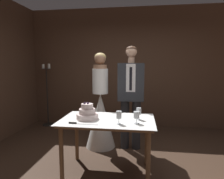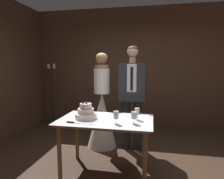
{
  "view_description": "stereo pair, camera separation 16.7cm",
  "coord_description": "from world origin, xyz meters",
  "px_view_note": "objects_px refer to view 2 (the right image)",
  "views": [
    {
      "loc": [
        0.23,
        -2.6,
        1.51
      ],
      "look_at": [
        -0.21,
        0.46,
        1.13
      ],
      "focal_mm": 32.0,
      "sensor_mm": 36.0,
      "label": 1
    },
    {
      "loc": [
        0.39,
        -2.58,
        1.51
      ],
      "look_at": [
        -0.21,
        0.46,
        1.13
      ],
      "focal_mm": 32.0,
      "sensor_mm": 36.0,
      "label": 2
    }
  ],
  "objects_px": {
    "cake_table": "(106,126)",
    "bride": "(102,113)",
    "tiered_cake": "(86,113)",
    "wine_glass_far": "(137,112)",
    "wine_glass_near": "(116,116)",
    "groom": "(132,93)",
    "wine_glass_middle": "(134,116)",
    "candle_stand": "(52,97)",
    "cake_knife": "(75,123)"
  },
  "relations": [
    {
      "from": "wine_glass_far",
      "to": "bride",
      "type": "bearing_deg",
      "value": 130.36
    },
    {
      "from": "wine_glass_near",
      "to": "wine_glass_far",
      "type": "relative_size",
      "value": 1.02
    },
    {
      "from": "wine_glass_far",
      "to": "wine_glass_near",
      "type": "bearing_deg",
      "value": -134.92
    },
    {
      "from": "tiered_cake",
      "to": "wine_glass_near",
      "type": "height_order",
      "value": "tiered_cake"
    },
    {
      "from": "bride",
      "to": "wine_glass_middle",
      "type": "bearing_deg",
      "value": -56.44
    },
    {
      "from": "tiered_cake",
      "to": "cake_table",
      "type": "bearing_deg",
      "value": 5.12
    },
    {
      "from": "bride",
      "to": "candle_stand",
      "type": "relative_size",
      "value": 1.12
    },
    {
      "from": "wine_glass_near",
      "to": "wine_glass_far",
      "type": "height_order",
      "value": "wine_glass_near"
    },
    {
      "from": "wine_glass_middle",
      "to": "wine_glass_far",
      "type": "xyz_separation_m",
      "value": [
        0.03,
        0.19,
        0.01
      ]
    },
    {
      "from": "cake_table",
      "to": "cake_knife",
      "type": "height_order",
      "value": "cake_knife"
    },
    {
      "from": "wine_glass_far",
      "to": "cake_table",
      "type": "bearing_deg",
      "value": -173.42
    },
    {
      "from": "wine_glass_near",
      "to": "bride",
      "type": "relative_size",
      "value": 0.1
    },
    {
      "from": "cake_table",
      "to": "tiered_cake",
      "type": "height_order",
      "value": "tiered_cake"
    },
    {
      "from": "cake_table",
      "to": "groom",
      "type": "xyz_separation_m",
      "value": [
        0.28,
        0.87,
        0.35
      ]
    },
    {
      "from": "tiered_cake",
      "to": "bride",
      "type": "xyz_separation_m",
      "value": [
        0.0,
        0.9,
        -0.22
      ]
    },
    {
      "from": "groom",
      "to": "cake_table",
      "type": "bearing_deg",
      "value": -107.54
    },
    {
      "from": "wine_glass_middle",
      "to": "candle_stand",
      "type": "relative_size",
      "value": 0.1
    },
    {
      "from": "tiered_cake",
      "to": "bride",
      "type": "bearing_deg",
      "value": 89.83
    },
    {
      "from": "cake_table",
      "to": "wine_glass_near",
      "type": "xyz_separation_m",
      "value": [
        0.18,
        -0.2,
        0.2
      ]
    },
    {
      "from": "wine_glass_middle",
      "to": "wine_glass_far",
      "type": "distance_m",
      "value": 0.19
    },
    {
      "from": "cake_knife",
      "to": "wine_glass_far",
      "type": "xyz_separation_m",
      "value": [
        0.76,
        0.32,
        0.1
      ]
    },
    {
      "from": "wine_glass_near",
      "to": "groom",
      "type": "bearing_deg",
      "value": 84.85
    },
    {
      "from": "cake_table",
      "to": "tiered_cake",
      "type": "bearing_deg",
      "value": -174.88
    },
    {
      "from": "tiered_cake",
      "to": "groom",
      "type": "xyz_separation_m",
      "value": [
        0.55,
        0.9,
        0.17
      ]
    },
    {
      "from": "tiered_cake",
      "to": "wine_glass_near",
      "type": "xyz_separation_m",
      "value": [
        0.46,
        -0.17,
        0.03
      ]
    },
    {
      "from": "tiered_cake",
      "to": "groom",
      "type": "relative_size",
      "value": 0.16
    },
    {
      "from": "cake_knife",
      "to": "groom",
      "type": "distance_m",
      "value": 1.32
    },
    {
      "from": "wine_glass_near",
      "to": "wine_glass_middle",
      "type": "bearing_deg",
      "value": 14.2
    },
    {
      "from": "tiered_cake",
      "to": "wine_glass_middle",
      "type": "relative_size",
      "value": 1.94
    },
    {
      "from": "cake_table",
      "to": "tiered_cake",
      "type": "distance_m",
      "value": 0.33
    },
    {
      "from": "wine_glass_middle",
      "to": "groom",
      "type": "distance_m",
      "value": 1.03
    },
    {
      "from": "cake_knife",
      "to": "wine_glass_near",
      "type": "relative_size",
      "value": 2.31
    },
    {
      "from": "wine_glass_near",
      "to": "candle_stand",
      "type": "xyz_separation_m",
      "value": [
        -2.03,
        2.18,
        -0.19
      ]
    },
    {
      "from": "cake_table",
      "to": "candle_stand",
      "type": "distance_m",
      "value": 2.72
    },
    {
      "from": "tiered_cake",
      "to": "cake_knife",
      "type": "distance_m",
      "value": 0.26
    },
    {
      "from": "wine_glass_middle",
      "to": "wine_glass_near",
      "type": "bearing_deg",
      "value": -165.8
    },
    {
      "from": "wine_glass_near",
      "to": "wine_glass_far",
      "type": "distance_m",
      "value": 0.35
    },
    {
      "from": "bride",
      "to": "wine_glass_near",
      "type": "bearing_deg",
      "value": -66.97
    },
    {
      "from": "groom",
      "to": "candle_stand",
      "type": "xyz_separation_m",
      "value": [
        -2.12,
        1.12,
        -0.33
      ]
    },
    {
      "from": "cake_table",
      "to": "bride",
      "type": "height_order",
      "value": "bride"
    },
    {
      "from": "groom",
      "to": "wine_glass_far",
      "type": "bearing_deg",
      "value": -79.74
    },
    {
      "from": "wine_glass_far",
      "to": "tiered_cake",
      "type": "bearing_deg",
      "value": -174.0
    },
    {
      "from": "bride",
      "to": "cake_knife",
      "type": "bearing_deg",
      "value": -93.18
    },
    {
      "from": "wine_glass_far",
      "to": "wine_glass_middle",
      "type": "bearing_deg",
      "value": -98.08
    },
    {
      "from": "candle_stand",
      "to": "tiered_cake",
      "type": "bearing_deg",
      "value": -52.02
    },
    {
      "from": "cake_table",
      "to": "wine_glass_middle",
      "type": "relative_size",
      "value": 8.27
    },
    {
      "from": "bride",
      "to": "groom",
      "type": "distance_m",
      "value": 0.67
    },
    {
      "from": "wine_glass_near",
      "to": "groom",
      "type": "height_order",
      "value": "groom"
    },
    {
      "from": "cake_knife",
      "to": "tiered_cake",
      "type": "bearing_deg",
      "value": 77.72
    },
    {
      "from": "tiered_cake",
      "to": "wine_glass_far",
      "type": "relative_size",
      "value": 1.83
    }
  ]
}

